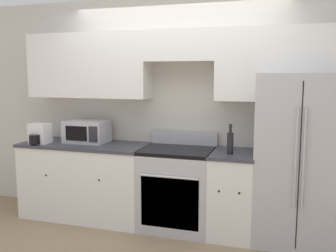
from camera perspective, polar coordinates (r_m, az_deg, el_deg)
ground_plane at (r=4.14m, az=-1.32°, el=-16.56°), size 12.00×12.00×0.00m
wall_back at (r=4.34m, az=1.01°, el=5.15°), size 8.00×0.39×2.60m
lower_cabinets_left at (r=4.66m, az=-12.37°, el=-8.04°), size 1.53×0.64×0.90m
lower_cabinets_right at (r=4.11m, az=9.85°, el=-10.11°), size 0.47×0.64×0.90m
oven_range at (r=4.23m, az=1.44°, el=-9.44°), size 0.79×0.65×1.06m
refrigerator at (r=4.04m, az=19.19°, el=-4.73°), size 0.84×0.78×1.73m
microwave at (r=4.60m, az=-12.23°, el=-0.82°), size 0.50×0.35×0.26m
bottle at (r=3.88m, az=9.46°, el=-2.47°), size 0.07×0.07×0.31m
coffee_maker at (r=4.67m, az=-19.03°, el=-1.21°), size 0.22×0.26×0.24m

